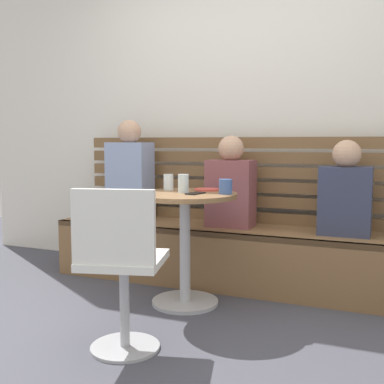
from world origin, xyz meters
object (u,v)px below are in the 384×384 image
(cup_glass_tall, at_px, (183,183))
(cup_mug_blue, at_px, (226,187))
(person_adult, at_px, (130,175))
(phone_on_table, at_px, (195,193))
(plate_small, at_px, (206,190))
(cafe_table, at_px, (185,227))
(cup_water_clear, at_px, (169,182))
(white_chair, at_px, (120,264))
(person_child_left, at_px, (345,193))
(booth_bench, at_px, (227,255))
(person_child_middle, at_px, (231,186))

(cup_glass_tall, height_order, cup_mug_blue, cup_glass_tall)
(person_adult, height_order, phone_on_table, person_adult)
(person_adult, height_order, plate_small, person_adult)
(person_adult, distance_m, cup_glass_tall, 0.89)
(cafe_table, distance_m, cup_water_clear, 0.35)
(cup_glass_tall, bearing_deg, white_chair, -88.40)
(cup_mug_blue, relative_size, plate_small, 0.56)
(person_child_left, distance_m, phone_on_table, 1.03)
(white_chair, bearing_deg, cafe_table, 90.41)
(booth_bench, height_order, cafe_table, cafe_table)
(booth_bench, relative_size, cup_mug_blue, 28.42)
(white_chair, bearing_deg, cup_water_clear, 101.16)
(cup_mug_blue, bearing_deg, booth_bench, 107.34)
(cafe_table, relative_size, plate_small, 4.35)
(person_child_left, bearing_deg, booth_bench, -178.80)
(booth_bench, height_order, cup_mug_blue, cup_mug_blue)
(cafe_table, distance_m, cup_glass_tall, 0.28)
(person_child_middle, height_order, phone_on_table, person_child_middle)
(person_adult, relative_size, cup_water_clear, 7.34)
(booth_bench, relative_size, person_adult, 3.35)
(white_chair, distance_m, person_adult, 1.58)
(white_chair, bearing_deg, booth_bench, 85.35)
(person_child_middle, xyz_separation_m, cup_glass_tall, (-0.15, -0.53, 0.06))
(cup_mug_blue, height_order, phone_on_table, cup_mug_blue)
(white_chair, xyz_separation_m, plate_small, (0.07, 1.02, 0.28))
(cafe_table, relative_size, cup_water_clear, 6.73)
(person_child_left, bearing_deg, phone_on_table, -146.58)
(phone_on_table, bearing_deg, person_child_left, -137.09)
(plate_small, bearing_deg, cafe_table, -109.23)
(person_child_left, relative_size, person_child_middle, 0.95)
(person_child_left, height_order, cup_mug_blue, person_child_left)
(person_child_left, relative_size, cup_glass_tall, 5.37)
(booth_bench, height_order, white_chair, white_chair)
(person_adult, bearing_deg, booth_bench, -1.76)
(person_child_left, bearing_deg, cafe_table, -150.40)
(booth_bench, height_order, phone_on_table, phone_on_table)
(cup_glass_tall, bearing_deg, person_child_left, 28.44)
(person_adult, relative_size, person_child_middle, 1.19)
(white_chair, height_order, person_child_left, person_child_left)
(booth_bench, relative_size, person_child_left, 4.19)
(phone_on_table, bearing_deg, cafe_table, -10.05)
(phone_on_table, bearing_deg, person_adult, -25.85)
(booth_bench, xyz_separation_m, person_child_middle, (0.02, 0.02, 0.52))
(cup_water_clear, height_order, cup_mug_blue, cup_water_clear)
(person_child_middle, relative_size, phone_on_table, 4.83)
(cup_water_clear, bearing_deg, cup_glass_tall, -34.92)
(cup_glass_tall, distance_m, cup_mug_blue, 0.28)
(cup_glass_tall, relative_size, plate_small, 0.71)
(cup_glass_tall, bearing_deg, person_child_middle, 74.22)
(person_adult, xyz_separation_m, phone_on_table, (0.82, -0.58, -0.06))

